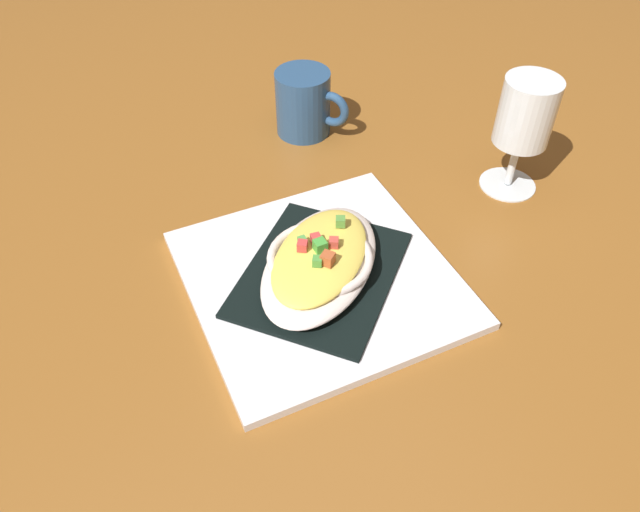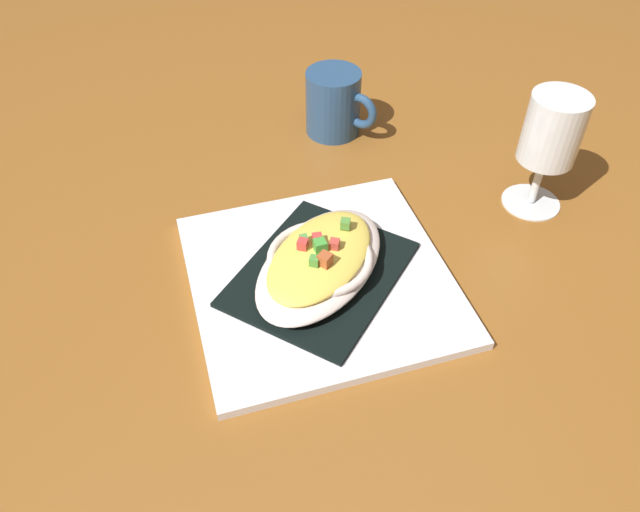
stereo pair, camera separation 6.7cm
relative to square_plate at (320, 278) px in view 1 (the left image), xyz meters
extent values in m
plane|color=brown|center=(0.00, 0.00, -0.01)|extent=(2.60, 2.60, 0.00)
cube|color=white|center=(0.00, 0.00, 0.00)|extent=(0.30, 0.30, 0.01)
cube|color=black|center=(0.00, 0.00, 0.01)|extent=(0.25, 0.25, 0.01)
ellipsoid|color=silver|center=(0.00, 0.00, 0.02)|extent=(0.21, 0.22, 0.03)
torus|color=silver|center=(0.00, 0.00, 0.03)|extent=(0.16, 0.16, 0.01)
ellipsoid|color=#EBCF53|center=(0.00, 0.00, 0.04)|extent=(0.18, 0.18, 0.02)
cube|color=#4D993D|center=(-0.01, -0.02, 0.05)|extent=(0.01, 0.01, 0.01)
cube|color=#B5552C|center=(0.00, -0.02, 0.05)|extent=(0.02, 0.02, 0.01)
cube|color=#CE3E3B|center=(-0.02, 0.01, 0.05)|extent=(0.01, 0.01, 0.01)
cube|color=green|center=(0.00, 0.00, 0.05)|extent=(0.01, 0.01, 0.01)
cube|color=#CB473C|center=(0.02, 0.00, 0.05)|extent=(0.01, 0.01, 0.01)
cube|color=#D43F3C|center=(0.00, 0.01, 0.05)|extent=(0.01, 0.01, 0.01)
cube|color=#4FA045|center=(-0.01, 0.02, 0.05)|extent=(0.01, 0.01, 0.01)
cube|color=#55943D|center=(0.04, 0.03, 0.05)|extent=(0.01, 0.01, 0.01)
cylinder|color=navy|center=(0.09, 0.29, 0.04)|extent=(0.08, 0.08, 0.09)
torus|color=navy|center=(0.12, 0.26, 0.04)|extent=(0.04, 0.05, 0.05)
cylinder|color=#4C2D14|center=(0.09, 0.29, 0.02)|extent=(0.07, 0.07, 0.05)
cylinder|color=white|center=(0.30, 0.07, 0.00)|extent=(0.07, 0.07, 0.00)
cylinder|color=white|center=(0.30, 0.07, 0.03)|extent=(0.01, 0.01, 0.07)
cylinder|color=white|center=(0.30, 0.07, 0.11)|extent=(0.07, 0.07, 0.08)
cylinder|color=silver|center=(0.30, 0.07, 0.09)|extent=(0.06, 0.06, 0.04)
camera|label=1|loc=(-0.18, -0.44, 0.51)|focal=34.76mm
camera|label=2|loc=(-0.11, -0.46, 0.51)|focal=34.76mm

